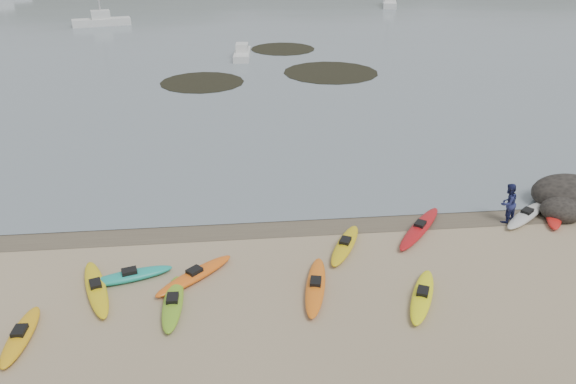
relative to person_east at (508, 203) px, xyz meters
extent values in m
plane|color=tan|center=(-9.81, 0.98, -0.93)|extent=(600.00, 600.00, 0.00)
plane|color=brown|center=(-9.81, 0.68, -0.93)|extent=(60.00, 60.00, 0.00)
ellipsoid|color=yellow|center=(-17.37, -3.66, -0.76)|extent=(1.91, 3.91, 0.34)
ellipsoid|color=orange|center=(-13.81, -3.17, -0.76)|extent=(3.16, 3.01, 0.34)
ellipsoid|color=#75AE22|center=(-14.50, -4.84, -0.76)|extent=(0.76, 3.34, 0.34)
ellipsoid|color=beige|center=(1.11, 0.18, -0.76)|extent=(3.27, 2.87, 0.34)
ellipsoid|color=teal|center=(-16.26, -2.96, -0.76)|extent=(3.30, 1.57, 0.34)
ellipsoid|color=#B31216|center=(-4.15, -0.49, -0.76)|extent=(3.28, 3.96, 0.34)
ellipsoid|color=red|center=(2.41, 0.18, -0.76)|extent=(2.10, 3.19, 0.34)
ellipsoid|color=gold|center=(-7.69, -1.58, -0.76)|extent=(2.15, 3.42, 0.34)
ellipsoid|color=#EBA813|center=(-19.27, -6.09, -0.76)|extent=(0.83, 3.09, 0.34)
ellipsoid|color=orange|center=(-9.34, -4.35, -0.76)|extent=(1.51, 3.89, 0.34)
ellipsoid|color=yellow|center=(-5.62, -5.35, -0.76)|extent=(2.13, 3.45, 0.34)
imported|color=navy|center=(0.00, 0.00, 0.00)|extent=(1.13, 1.05, 1.87)
ellipsoid|color=black|center=(3.72, 1.40, -0.68)|extent=(3.43, 2.67, 1.72)
ellipsoid|color=black|center=(2.72, 0.10, -0.76)|extent=(1.91, 1.72, 1.14)
cylinder|color=black|center=(-14.53, 26.04, -0.90)|extent=(7.08, 7.08, 0.04)
cylinder|color=black|center=(-3.11, 28.33, -0.90)|extent=(8.52, 8.52, 0.04)
cylinder|color=black|center=(-6.43, 39.10, -0.90)|extent=(6.83, 6.83, 0.04)
cube|color=silver|center=(-28.61, 56.59, -0.42)|extent=(7.60, 3.82, 1.02)
cube|color=silver|center=(-10.86, 35.29, -0.56)|extent=(1.94, 5.48, 0.75)
cube|color=silver|center=(13.78, 70.79, -0.43)|extent=(3.62, 7.45, 1.00)
ellipsoid|color=#384235|center=(-54.81, 195.98, -18.93)|extent=(220.00, 120.00, 80.00)
ellipsoid|color=#384235|center=(25.19, 190.98, -16.23)|extent=(200.00, 110.00, 68.00)
ellipsoid|color=#384235|center=(110.19, 200.98, -18.03)|extent=(230.00, 130.00, 76.00)
camera|label=1|loc=(-12.11, -21.27, 11.35)|focal=35.00mm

